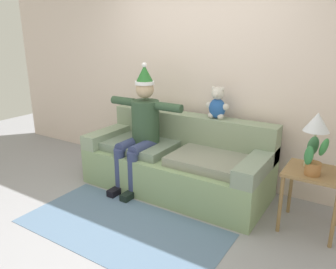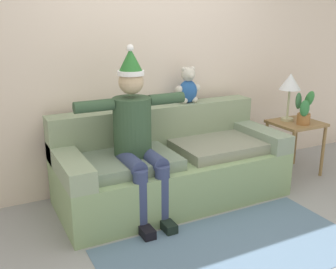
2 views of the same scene
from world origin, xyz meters
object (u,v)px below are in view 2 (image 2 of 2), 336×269
Objects in this scene: teddy_bear at (188,87)px; potted_plant at (304,110)px; person_seated at (136,133)px; couch at (170,165)px; table_lamp at (290,84)px; side_table at (296,131)px.

teddy_bear is 1.01× the size of potted_plant.
person_seated is at bearing -149.32° from teddy_bear.
person_seated is 1.96m from potted_plant.
teddy_bear is at bearing 39.13° from couch.
person_seated is at bearing 179.45° from potted_plant.
table_lamp is at bearing 5.29° from person_seated.
potted_plant is at bearing -6.99° from couch.
couch is 4.14× the size of table_lamp.
person_seated reaches higher than table_lamp.
couch is 1.65m from table_lamp.
person_seated is 1.95m from table_lamp.
table_lamp is at bearing 117.30° from side_table.
table_lamp is 0.32m from potted_plant.
couch is 1.61m from potted_plant.
side_table is 1.15× the size of table_lamp.
couch is at bearing 176.72° from side_table.
side_table is (1.19, -0.38, -0.54)m from teddy_bear.
teddy_bear is 1.30m from potted_plant.
teddy_bear is at bearing 30.68° from person_seated.
person_seated reaches higher than couch.
table_lamp is at bearing 0.30° from couch.
potted_plant is at bearing -95.60° from side_table.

